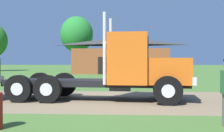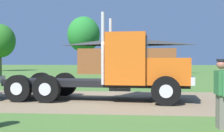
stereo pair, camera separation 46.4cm
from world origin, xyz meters
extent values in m
plane|color=#49712F|center=(0.00, 0.00, 0.00)|extent=(200.00, 200.00, 0.00)
cube|color=#867154|center=(0.00, 0.00, 0.00)|extent=(120.00, 7.00, 0.01)
cube|color=black|center=(-0.71, -0.04, 0.76)|extent=(8.18, 2.13, 0.28)
cube|color=orange|center=(2.44, -0.25, 1.31)|extent=(1.90, 2.20, 1.09)
cube|color=silver|center=(3.37, -0.31, 0.94)|extent=(0.31, 2.29, 0.32)
cube|color=orange|center=(0.75, -0.14, 1.83)|extent=(1.77, 2.49, 2.13)
cube|color=#2D3D4C|center=(1.58, -0.19, 2.26)|extent=(0.17, 1.98, 0.94)
cylinder|color=silver|center=(-0.11, 0.87, 2.25)|extent=(0.14, 0.14, 2.97)
cylinder|color=silver|center=(-0.24, -1.01, 2.25)|extent=(0.14, 0.14, 2.97)
cylinder|color=silver|center=(0.34, 0.94, 0.54)|extent=(1.03, 0.59, 0.52)
cylinder|color=black|center=(2.43, 0.94, 0.57)|extent=(1.16, 0.38, 1.15)
cylinder|color=silver|center=(2.45, 1.10, 0.57)|extent=(0.52, 0.07, 0.52)
cylinder|color=black|center=(2.27, -1.43, 0.57)|extent=(1.16, 0.38, 1.15)
cylinder|color=silver|center=(2.26, -1.59, 0.57)|extent=(0.52, 0.07, 0.52)
cylinder|color=black|center=(-3.67, 1.36, 0.57)|extent=(1.16, 0.38, 1.15)
cylinder|color=silver|center=(-3.66, 1.52, 0.57)|extent=(0.52, 0.07, 0.52)
cylinder|color=black|center=(-3.83, -1.02, 0.57)|extent=(1.16, 0.38, 1.15)
cylinder|color=silver|center=(-3.84, -1.18, 0.57)|extent=(0.52, 0.07, 0.52)
cylinder|color=black|center=(-2.42, 1.27, 0.57)|extent=(1.16, 0.38, 1.15)
cylinder|color=silver|center=(-2.41, 1.43, 0.57)|extent=(0.52, 0.07, 0.52)
cylinder|color=black|center=(-2.58, -1.10, 0.57)|extent=(1.16, 0.38, 1.15)
cylinder|color=silver|center=(-2.59, -1.26, 0.57)|extent=(0.52, 0.07, 0.52)
cube|color=#33723F|center=(3.34, -5.08, 1.18)|extent=(0.27, 0.46, 0.62)
sphere|color=#BB6859|center=(3.34, -5.08, 1.65)|extent=(0.24, 0.24, 0.24)
cylinder|color=black|center=(3.34, -5.08, 1.76)|extent=(0.25, 0.25, 0.06)
cube|color=slate|center=(3.33, -4.98, 0.44)|extent=(0.18, 0.16, 0.87)
cube|color=slate|center=(3.34, -5.18, 0.44)|extent=(0.18, 0.16, 0.87)
cylinder|color=#33723F|center=(3.33, -4.80, 1.15)|extent=(0.10, 0.10, 0.59)
cube|color=brown|center=(-0.34, 25.96, 1.64)|extent=(12.56, 5.31, 3.28)
pyramid|color=#373737|center=(-0.34, 25.96, 4.35)|extent=(13.19, 5.58, 1.07)
cube|color=black|center=(-2.26, 23.44, 1.10)|extent=(1.80, 0.10, 2.20)
cylinder|color=#513823|center=(-21.85, 33.39, 1.50)|extent=(0.44, 0.44, 2.99)
ellipsoid|color=#2A6E21|center=(-21.85, 33.39, 5.03)|extent=(5.10, 5.10, 5.61)
cylinder|color=#513823|center=(-7.75, 33.78, 1.95)|extent=(0.44, 0.44, 3.89)
ellipsoid|color=#267E2E|center=(-7.75, 33.78, 6.01)|extent=(5.30, 5.30, 5.83)
camera|label=1|loc=(0.76, -12.72, 1.75)|focal=46.21mm
camera|label=2|loc=(1.23, -12.69, 1.75)|focal=46.21mm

